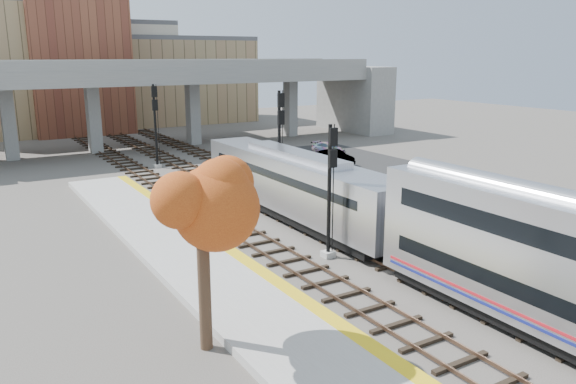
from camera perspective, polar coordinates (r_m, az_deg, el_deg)
ground at (r=25.06m, az=15.02°, el=-10.44°), size 160.00×160.00×0.00m
platform at (r=20.80m, az=0.51°, el=-14.67°), size 4.50×60.00×0.35m
yellow_strip at (r=21.66m, az=4.91°, el=-12.96°), size 0.70×60.00×0.01m
tracks at (r=34.70m, az=1.22°, el=-2.95°), size 10.70×95.00×0.25m
overpass at (r=64.50m, az=-11.45°, el=9.77°), size 54.00×12.00×9.50m
buildings_far at (r=84.13m, az=-19.04°, el=11.61°), size 43.00×21.00×20.60m
parking_lot at (r=54.32m, az=4.15°, el=3.12°), size 14.00×18.00×0.04m
locomotive at (r=34.69m, az=0.77°, el=0.81°), size 3.02×19.05×4.10m
signal_mast_near at (r=27.94m, az=4.28°, el=-0.23°), size 0.60×0.64×6.80m
signal_mast_mid at (r=39.89m, az=-0.84°, el=4.90°), size 0.60×0.64×7.64m
signal_mast_far at (r=52.00m, az=-13.31°, el=6.54°), size 0.60×0.64×7.52m
tree at (r=18.80m, az=-8.81°, el=-1.15°), size 3.60×3.60×7.14m
car_a at (r=48.13m, az=4.42°, el=2.48°), size 1.98×3.71×1.20m
car_b at (r=52.88m, az=4.74°, el=3.57°), size 2.18×4.26×1.34m
car_c at (r=58.49m, az=4.17°, el=4.47°), size 2.51×4.16×1.13m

